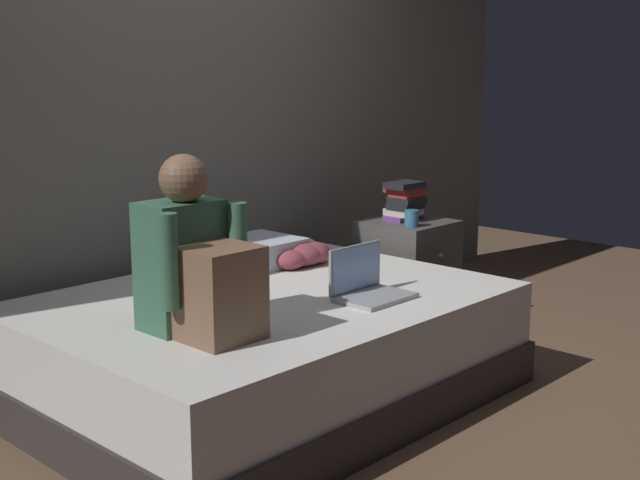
{
  "coord_description": "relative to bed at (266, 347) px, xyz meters",
  "views": [
    {
      "loc": [
        -2.58,
        -2.27,
        1.42
      ],
      "look_at": [
        -0.07,
        0.1,
        0.72
      ],
      "focal_mm": 47.11,
      "sensor_mm": 36.0,
      "label": 1
    }
  ],
  "objects": [
    {
      "name": "ground_plane",
      "position": [
        0.2,
        -0.3,
        -0.23
      ],
      "size": [
        8.0,
        8.0,
        0.0
      ],
      "primitive_type": "plane",
      "color": "brown"
    },
    {
      "name": "wall_back",
      "position": [
        0.2,
        0.9,
        1.12
      ],
      "size": [
        5.6,
        0.1,
        2.7
      ],
      "primitive_type": "cube",
      "color": "slate",
      "rests_on": "ground_plane"
    },
    {
      "name": "bed",
      "position": [
        0.0,
        0.0,
        0.0
      ],
      "size": [
        2.0,
        1.5,
        0.47
      ],
      "color": "#332D2B",
      "rests_on": "ground_plane"
    },
    {
      "name": "nightstand",
      "position": [
        1.3,
        0.22,
        0.07
      ],
      "size": [
        0.44,
        0.46,
        0.6
      ],
      "color": "#474442",
      "rests_on": "ground_plane"
    },
    {
      "name": "person_sitting",
      "position": [
        -0.52,
        -0.2,
        0.49
      ],
      "size": [
        0.39,
        0.44,
        0.66
      ],
      "color": "#38664C",
      "rests_on": "bed"
    },
    {
      "name": "laptop",
      "position": [
        0.26,
        -0.35,
        0.29
      ],
      "size": [
        0.32,
        0.23,
        0.22
      ],
      "color": "#9EA0A5",
      "rests_on": "bed"
    },
    {
      "name": "pillow",
      "position": [
        0.28,
        0.45,
        0.3
      ],
      "size": [
        0.56,
        0.36,
        0.13
      ],
      "primitive_type": "cube",
      "color": "silver",
      "rests_on": "bed"
    },
    {
      "name": "book_stack",
      "position": [
        1.3,
        0.25,
        0.47
      ],
      "size": [
        0.24,
        0.18,
        0.22
      ],
      "color": "#703D84",
      "rests_on": "nightstand"
    },
    {
      "name": "mug",
      "position": [
        1.17,
        0.1,
        0.41
      ],
      "size": [
        0.08,
        0.08,
        0.09
      ],
      "primitive_type": "cylinder",
      "color": "teal",
      "rests_on": "nightstand"
    },
    {
      "name": "clothes_pile",
      "position": [
        0.52,
        0.3,
        0.29
      ],
      "size": [
        0.35,
        0.28,
        0.12
      ],
      "color": "#8E3D47",
      "rests_on": "bed"
    }
  ]
}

